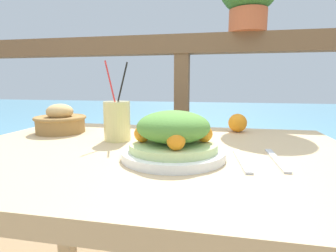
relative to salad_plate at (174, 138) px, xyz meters
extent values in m
cube|color=tan|center=(-0.08, 0.08, -0.07)|extent=(1.09, 0.77, 0.04)
cube|color=tan|center=(-0.57, 0.40, -0.44)|extent=(0.06, 0.06, 0.70)
cube|color=tan|center=(0.41, 0.40, -0.44)|extent=(0.06, 0.06, 0.70)
cube|color=brown|center=(-0.08, 0.71, 0.31)|extent=(2.80, 0.08, 0.09)
cube|color=brown|center=(-0.08, 0.71, -0.26)|extent=(0.07, 0.07, 1.06)
cube|color=#568EA8|center=(-0.08, 3.21, -0.54)|extent=(12.00, 4.00, 0.49)
cylinder|color=white|center=(0.00, 0.00, -0.04)|extent=(0.25, 0.25, 0.02)
cylinder|color=#C6DB8E|center=(0.00, 0.00, -0.02)|extent=(0.21, 0.21, 0.02)
ellipsoid|color=#568E38|center=(0.00, 0.00, 0.03)|extent=(0.17, 0.17, 0.08)
sphere|color=orange|center=(0.07, 0.02, 0.01)|extent=(0.04, 0.04, 0.04)
sphere|color=orange|center=(0.01, 0.07, 0.01)|extent=(0.04, 0.04, 0.04)
sphere|color=orange|center=(-0.07, -0.01, 0.01)|extent=(0.04, 0.04, 0.04)
sphere|color=orange|center=(0.02, -0.07, 0.01)|extent=(0.04, 0.04, 0.04)
cylinder|color=#DBCC7F|center=(-0.20, 0.16, 0.01)|extent=(0.08, 0.08, 0.12)
cylinder|color=red|center=(-0.21, 0.15, 0.09)|extent=(0.06, 0.02, 0.21)
cylinder|color=black|center=(-0.20, 0.17, 0.09)|extent=(0.07, 0.03, 0.21)
cylinder|color=olive|center=(-0.45, 0.24, -0.02)|extent=(0.17, 0.17, 0.06)
torus|color=olive|center=(-0.45, 0.24, 0.00)|extent=(0.18, 0.18, 0.01)
ellipsoid|color=tan|center=(-0.45, 0.24, 0.03)|extent=(0.09, 0.09, 0.06)
cylinder|color=#B75B38|center=(0.22, 0.71, 0.41)|extent=(0.17, 0.17, 0.10)
cube|color=silver|center=(0.16, 0.00, -0.05)|extent=(0.03, 0.18, 0.00)
cube|color=silver|center=(0.24, 0.02, -0.05)|extent=(0.02, 0.18, 0.00)
sphere|color=orange|center=(0.17, 0.37, -0.02)|extent=(0.07, 0.07, 0.07)
camera|label=1|loc=(0.10, -0.60, 0.13)|focal=28.00mm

